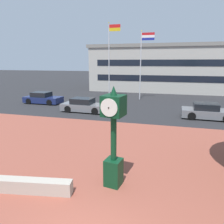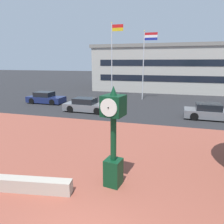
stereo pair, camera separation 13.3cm
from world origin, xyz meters
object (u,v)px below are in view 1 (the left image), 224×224
object	(u,v)px
car_street_near	(84,106)
civic_building	(183,68)
street_clock	(113,137)
flagpole_secondary	(142,60)
car_street_mid	(207,112)
car_street_far	(43,98)
flagpole_primary	(110,56)

from	to	relation	value
car_street_near	civic_building	world-z (taller)	civic_building
street_clock	flagpole_secondary	world-z (taller)	flagpole_secondary
car_street_mid	civic_building	world-z (taller)	civic_building
car_street_far	flagpole_secondary	xyz separation A→B (m)	(10.33, 5.55, 4.22)
car_street_near	flagpole_primary	world-z (taller)	flagpole_primary
car_street_near	flagpole_secondary	bearing A→B (deg)	154.78
car_street_mid	flagpole_primary	world-z (taller)	flagpole_primary
car_street_mid	civic_building	size ratio (longest dim) A/B	0.14
car_street_mid	flagpole_secondary	world-z (taller)	flagpole_secondary
car_street_near	flagpole_secondary	xyz separation A→B (m)	(4.24, 8.17, 4.22)
flagpole_primary	flagpole_secondary	distance (m)	4.04
street_clock	car_street_far	world-z (taller)	street_clock
flagpole_primary	civic_building	size ratio (longest dim) A/B	0.31
car_street_far	car_street_mid	bearing A→B (deg)	83.18
car_street_far	flagpole_secondary	bearing A→B (deg)	119.30
car_street_near	flagpole_primary	xyz separation A→B (m)	(0.23, 8.17, 4.70)
car_street_far	flagpole_primary	size ratio (longest dim) A/B	0.46
car_street_mid	civic_building	distance (m)	21.57
car_street_mid	car_street_far	xyz separation A→B (m)	(-16.82, 2.33, -0.00)
car_street_mid	car_street_far	distance (m)	16.98
flagpole_secondary	civic_building	size ratio (longest dim) A/B	0.28
street_clock	car_street_far	size ratio (longest dim) A/B	0.89
car_street_near	flagpole_secondary	size ratio (longest dim) A/B	0.54
street_clock	flagpole_secondary	xyz separation A→B (m)	(-1.48, 19.27, 2.87)
civic_building	car_street_near	bearing A→B (deg)	-114.20
car_street_far	civic_building	bearing A→B (deg)	141.31
car_street_near	civic_building	bearing A→B (deg)	158.03
car_street_mid	flagpole_primary	bearing A→B (deg)	-125.01
car_street_near	street_clock	bearing A→B (deg)	29.50
street_clock	civic_building	bearing A→B (deg)	92.44
car_street_near	flagpole_primary	distance (m)	9.43
car_street_far	flagpole_primary	distance (m)	9.63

